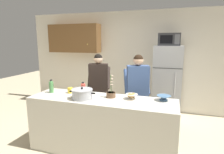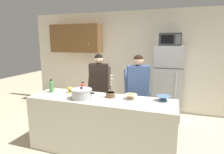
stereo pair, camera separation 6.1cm
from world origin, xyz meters
TOP-DOWN VIEW (x-y plane):
  - ground_plane at (0.00, 0.00)m, footprint 14.00×14.00m
  - back_wall_unit at (-0.27, 2.26)m, footprint 6.00×0.48m
  - kitchen_island at (0.00, 0.00)m, footprint 2.37×0.68m
  - refrigerator at (0.95, 1.85)m, footprint 0.64×0.68m
  - microwave at (0.95, 1.83)m, footprint 0.48×0.37m
  - person_near_pot at (-0.42, 0.91)m, footprint 0.56×0.51m
  - person_by_sink at (0.45, 0.73)m, footprint 0.58×0.53m
  - cooking_pot at (-0.29, -0.10)m, footprint 0.45×0.33m
  - coffee_mug at (-0.64, 0.13)m, footprint 0.13×0.09m
  - bread_bowl at (0.47, 0.12)m, footprint 0.19×0.19m
  - empty_bowl at (0.95, 0.20)m, footprint 0.22×0.22m
  - bottle_near_edge at (-0.97, 0.06)m, footprint 0.08×0.08m
  - bottle_mid_counter at (-0.42, 0.19)m, footprint 0.08×0.08m
  - potted_orchid at (0.13, 0.10)m, footprint 0.15×0.15m

SIDE VIEW (x-z plane):
  - ground_plane at x=0.00m, z-range 0.00..0.00m
  - kitchen_island at x=0.00m, z-range 0.00..0.92m
  - refrigerator at x=0.95m, z-range 0.00..1.72m
  - empty_bowl at x=0.95m, z-range 0.93..1.01m
  - coffee_mug at x=-0.64m, z-range 0.92..1.02m
  - person_near_pot at x=-0.42m, z-range 0.18..1.75m
  - bread_bowl at x=0.47m, z-range 0.92..1.02m
  - potted_orchid at x=0.13m, z-range 0.79..1.17m
  - person_by_sink at x=0.45m, z-range 0.19..1.77m
  - cooking_pot at x=-0.29m, z-range 0.90..1.09m
  - bottle_mid_counter at x=-0.42m, z-range 0.92..1.12m
  - bottle_near_edge at x=-0.97m, z-range 0.92..1.15m
  - back_wall_unit at x=-0.27m, z-range 0.10..2.70m
  - microwave at x=0.95m, z-range 1.72..2.00m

